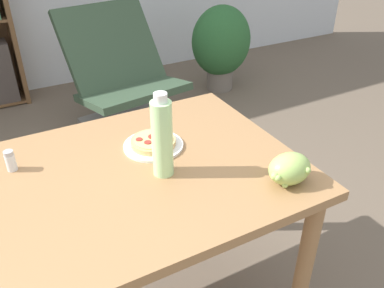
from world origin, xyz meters
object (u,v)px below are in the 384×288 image
(potted_plant_floor, at_px, (221,44))
(drink_bottle, at_px, (162,138))
(salt_shaker, at_px, (10,161))
(pizza_on_plate, at_px, (153,143))
(lounge_chair_far, at_px, (126,95))
(grape_bunch, at_px, (289,169))

(potted_plant_floor, bearing_deg, drink_bottle, -126.76)
(salt_shaker, xyz_separation_m, potted_plant_floor, (1.89, 1.69, -0.37))
(salt_shaker, bearing_deg, potted_plant_floor, 41.91)
(pizza_on_plate, height_order, salt_shaker, salt_shaker)
(lounge_chair_far, bearing_deg, salt_shaker, -130.91)
(pizza_on_plate, relative_size, lounge_chair_far, 0.25)
(pizza_on_plate, xyz_separation_m, salt_shaker, (-0.47, 0.09, 0.02))
(salt_shaker, relative_size, lounge_chair_far, 0.08)
(salt_shaker, height_order, potted_plant_floor, salt_shaker)
(lounge_chair_far, distance_m, potted_plant_floor, 1.08)
(salt_shaker, bearing_deg, pizza_on_plate, -10.96)
(pizza_on_plate, distance_m, drink_bottle, 0.21)
(drink_bottle, height_order, lounge_chair_far, drink_bottle)
(drink_bottle, xyz_separation_m, lounge_chair_far, (0.44, 1.61, -0.60))
(salt_shaker, bearing_deg, drink_bottle, -30.46)
(pizza_on_plate, xyz_separation_m, lounge_chair_far, (0.40, 1.45, -0.49))
(grape_bunch, relative_size, lounge_chair_far, 0.17)
(pizza_on_plate, relative_size, potted_plant_floor, 0.29)
(grape_bunch, xyz_separation_m, potted_plant_floor, (1.13, 2.18, -0.39))
(drink_bottle, distance_m, potted_plant_floor, 2.47)
(lounge_chair_far, bearing_deg, drink_bottle, -113.49)
(grape_bunch, distance_m, salt_shaker, 0.90)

